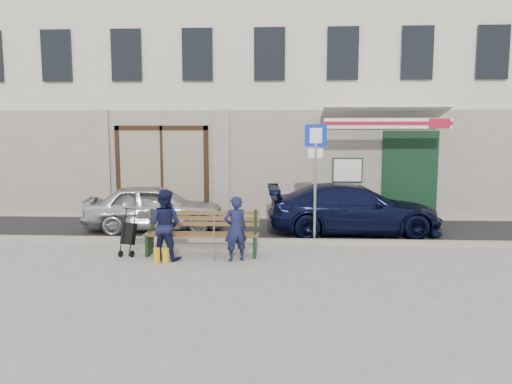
# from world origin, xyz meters

# --- Properties ---
(ground) EXTENTS (80.00, 80.00, 0.00)m
(ground) POSITION_xyz_m (0.00, 0.00, 0.00)
(ground) COLOR #9E9991
(ground) RESTS_ON ground
(asphalt_lane) EXTENTS (60.00, 3.20, 0.01)m
(asphalt_lane) POSITION_xyz_m (0.00, 3.10, 0.01)
(asphalt_lane) COLOR #282828
(asphalt_lane) RESTS_ON ground
(curb) EXTENTS (60.00, 0.18, 0.12)m
(curb) POSITION_xyz_m (0.00, 1.50, 0.06)
(curb) COLOR #9E9384
(curb) RESTS_ON ground
(building) EXTENTS (20.00, 8.27, 10.00)m
(building) POSITION_xyz_m (0.01, 8.45, 4.97)
(building) COLOR beige
(building) RESTS_ON ground
(car_silver) EXTENTS (3.74, 1.88, 1.22)m
(car_silver) POSITION_xyz_m (-2.94, 2.91, 0.61)
(car_silver) COLOR #BBBAC0
(car_silver) RESTS_ON ground
(car_navy) EXTENTS (4.46, 2.00, 1.27)m
(car_navy) POSITION_xyz_m (2.21, 2.79, 0.63)
(car_navy) COLOR black
(car_navy) RESTS_ON ground
(parking_sign) EXTENTS (0.51, 0.12, 2.75)m
(parking_sign) POSITION_xyz_m (1.16, 1.78, 1.85)
(parking_sign) COLOR gray
(parking_sign) RESTS_ON ground
(bench) EXTENTS (2.40, 1.17, 0.98)m
(bench) POSITION_xyz_m (-1.33, 0.40, 0.46)
(bench) COLOR brown
(bench) RESTS_ON ground
(man) EXTENTS (0.57, 0.48, 1.32)m
(man) POSITION_xyz_m (-0.54, -0.02, 0.66)
(man) COLOR #15193C
(man) RESTS_ON ground
(woman) EXTENTS (0.80, 0.69, 1.44)m
(woman) POSITION_xyz_m (-1.99, 0.01, 0.72)
(woman) COLOR #131535
(woman) RESTS_ON ground
(stroller) EXTENTS (0.35, 0.45, 0.98)m
(stroller) POSITION_xyz_m (-2.84, 0.32, 0.43)
(stroller) COLOR black
(stroller) RESTS_ON ground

